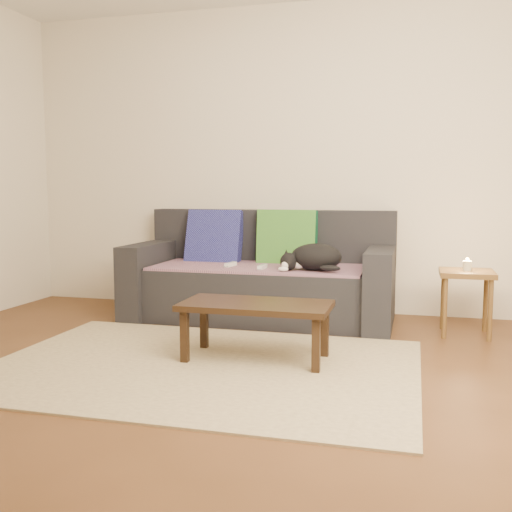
# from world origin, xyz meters

# --- Properties ---
(ground) EXTENTS (4.50, 4.50, 0.00)m
(ground) POSITION_xyz_m (0.00, 0.00, 0.00)
(ground) COLOR brown
(ground) RESTS_ON ground
(back_wall) EXTENTS (4.50, 0.04, 2.60)m
(back_wall) POSITION_xyz_m (0.00, 2.00, 1.30)
(back_wall) COLOR beige
(back_wall) RESTS_ON ground
(sofa) EXTENTS (2.10, 0.94, 0.87)m
(sofa) POSITION_xyz_m (0.00, 1.57, 0.31)
(sofa) COLOR #232328
(sofa) RESTS_ON ground
(throw_blanket) EXTENTS (1.66, 0.74, 0.02)m
(throw_blanket) POSITION_xyz_m (0.00, 1.48, 0.43)
(throw_blanket) COLOR #372443
(throw_blanket) RESTS_ON sofa
(cushion_navy) EXTENTS (0.47, 0.26, 0.49)m
(cushion_navy) POSITION_xyz_m (-0.46, 1.74, 0.63)
(cushion_navy) COLOR #13114B
(cushion_navy) RESTS_ON throw_blanket
(cushion_green) EXTENTS (0.49, 0.17, 0.50)m
(cushion_green) POSITION_xyz_m (0.17, 1.74, 0.63)
(cushion_green) COLOR #0B4C2F
(cushion_green) RESTS_ON throw_blanket
(cat) EXTENTS (0.49, 0.37, 0.20)m
(cat) POSITION_xyz_m (0.46, 1.33, 0.54)
(cat) COLOR black
(cat) RESTS_ON throw_blanket
(wii_remote_a) EXTENTS (0.06, 0.15, 0.03)m
(wii_remote_a) POSITION_xyz_m (-0.21, 1.39, 0.46)
(wii_remote_a) COLOR white
(wii_remote_a) RESTS_ON throw_blanket
(wii_remote_b) EXTENTS (0.04, 0.15, 0.03)m
(wii_remote_b) POSITION_xyz_m (0.07, 1.31, 0.46)
(wii_remote_b) COLOR white
(wii_remote_b) RESTS_ON throw_blanket
(side_table) EXTENTS (0.37, 0.37, 0.47)m
(side_table) POSITION_xyz_m (1.56, 1.39, 0.39)
(side_table) COLOR brown
(side_table) RESTS_ON ground
(candle) EXTENTS (0.06, 0.06, 0.09)m
(candle) POSITION_xyz_m (1.56, 1.39, 0.51)
(candle) COLOR beige
(candle) RESTS_ON side_table
(rug) EXTENTS (2.50, 1.80, 0.01)m
(rug) POSITION_xyz_m (0.00, 0.15, 0.01)
(rug) COLOR tan
(rug) RESTS_ON ground
(coffee_table) EXTENTS (0.90, 0.45, 0.36)m
(coffee_table) POSITION_xyz_m (0.27, 0.36, 0.32)
(coffee_table) COLOR black
(coffee_table) RESTS_ON rug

